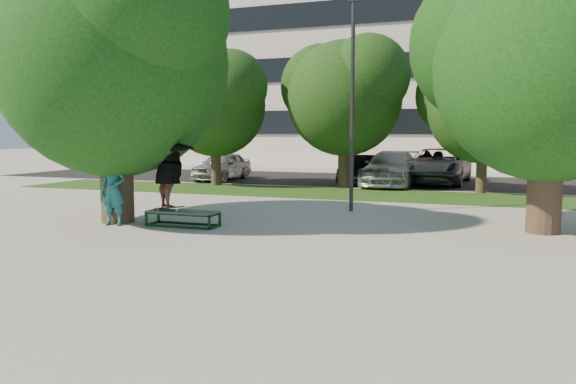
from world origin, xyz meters
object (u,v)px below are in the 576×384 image
at_px(tree_left, 112,48).
at_px(bystander, 113,190).
at_px(lamppost, 352,103).
at_px(car_dark, 365,169).
at_px(tree_right, 547,52).
at_px(car_silver_a, 222,166).
at_px(car_silver_b, 391,169).
at_px(car_grey, 436,166).
at_px(grind_box, 183,218).

relative_size(tree_left, bystander, 4.03).
relative_size(tree_left, lamppost, 1.16).
bearing_deg(lamppost, car_dark, 99.49).
distance_m(tree_right, car_silver_a, 17.30).
bearing_deg(car_silver_b, car_silver_a, 179.96).
distance_m(bystander, car_grey, 16.03).
bearing_deg(tree_right, bystander, -165.29).
relative_size(bystander, car_dark, 0.45).
height_order(car_silver_a, car_dark, car_silver_a).
bearing_deg(car_dark, car_silver_b, -14.88).
height_order(tree_right, lamppost, tree_right).
bearing_deg(car_silver_a, grind_box, -67.56).
bearing_deg(grind_box, car_grey, 71.37).
relative_size(tree_right, car_silver_a, 1.61).
relative_size(tree_left, car_grey, 1.24).
bearing_deg(lamppost, car_silver_b, 91.74).
bearing_deg(tree_left, grind_box, -3.08).
height_order(lamppost, car_grey, lamppost).
height_order(tree_left, car_grey, tree_left).
bearing_deg(car_silver_a, tree_left, -75.71).
distance_m(grind_box, car_silver_a, 13.57).
relative_size(car_silver_a, car_dark, 1.03).
relative_size(car_silver_a, car_grey, 0.71).
bearing_deg(tree_left, car_silver_a, 104.29).
distance_m(tree_right, grind_box, 9.32).
relative_size(lamppost, grind_box, 3.39).
height_order(tree_left, car_dark, tree_left).
height_order(bystander, car_silver_a, bystander).
bearing_deg(grind_box, bystander, -163.58).
distance_m(bystander, car_dark, 13.91).
bearing_deg(car_silver_b, grind_box, -103.49).
bearing_deg(car_silver_a, car_silver_b, -0.13).
height_order(tree_right, car_silver_a, tree_right).
relative_size(car_dark, car_grey, 0.69).
height_order(lamppost, car_dark, lamppost).
height_order(bystander, car_silver_b, bystander).
relative_size(tree_right, lamppost, 1.07).
relative_size(grind_box, car_silver_b, 0.35).
relative_size(tree_left, car_silver_b, 1.39).
xyz_separation_m(tree_left, car_dark, (3.79, 12.87, -3.77)).
height_order(car_dark, car_grey, car_grey).
height_order(tree_right, grind_box, tree_right).
distance_m(lamppost, car_grey, 10.55).
bearing_deg(tree_left, car_grey, 64.24).
height_order(grind_box, car_silver_b, car_silver_b).
distance_m(grind_box, car_silver_b, 12.89).
height_order(tree_left, car_silver_b, tree_left).
xyz_separation_m(lamppost, car_silver_a, (-8.46, 8.52, -2.46)).
height_order(tree_left, lamppost, tree_left).
bearing_deg(car_grey, car_silver_b, -133.13).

